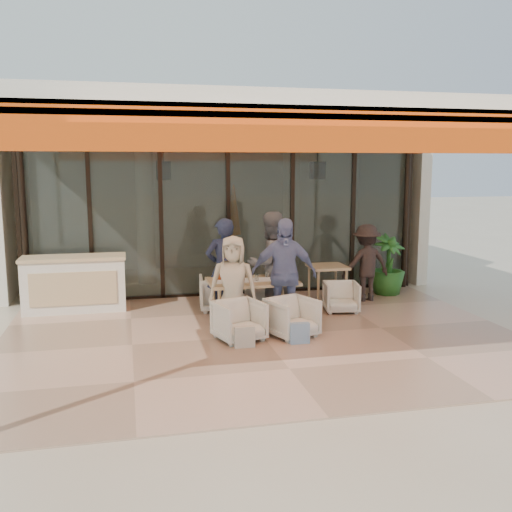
% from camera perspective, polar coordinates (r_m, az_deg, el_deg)
% --- Properties ---
extents(ground, '(70.00, 70.00, 0.00)m').
position_cam_1_polar(ground, '(9.03, 0.66, -8.14)').
color(ground, '#C6B293').
rests_on(ground, ground).
extents(terrace_floor, '(8.00, 6.00, 0.01)m').
position_cam_1_polar(terrace_floor, '(9.03, 0.66, -8.11)').
color(terrace_floor, tan).
rests_on(terrace_floor, ground).
extents(terrace_structure, '(8.00, 6.00, 3.40)m').
position_cam_1_polar(terrace_structure, '(8.38, 1.14, 13.03)').
color(terrace_structure, silver).
rests_on(terrace_structure, ground).
extents(glass_storefront, '(8.08, 0.10, 3.20)m').
position_cam_1_polar(glass_storefront, '(11.61, -2.80, 3.77)').
color(glass_storefront, '#9EADA3').
rests_on(glass_storefront, ground).
extents(interior_block, '(9.05, 3.62, 3.52)m').
position_cam_1_polar(interior_block, '(13.85, -4.49, 7.23)').
color(interior_block, silver).
rests_on(interior_block, ground).
extents(host_counter, '(1.85, 0.65, 1.04)m').
position_cam_1_polar(host_counter, '(10.93, -17.68, -2.65)').
color(host_counter, silver).
rests_on(host_counter, ground).
extents(dining_table, '(1.50, 0.90, 0.93)m').
position_cam_1_polar(dining_table, '(9.68, -0.39, -2.76)').
color(dining_table, tan).
rests_on(dining_table, ground).
extents(chair_far_left, '(0.77, 0.73, 0.73)m').
position_cam_1_polar(chair_far_left, '(10.57, -3.70, -3.54)').
color(chair_far_left, white).
rests_on(chair_far_left, ground).
extents(chair_far_right, '(0.82, 0.78, 0.70)m').
position_cam_1_polar(chair_far_right, '(10.74, 0.74, -3.40)').
color(chair_far_right, white).
rests_on(chair_far_right, ground).
extents(chair_near_left, '(0.82, 0.80, 0.69)m').
position_cam_1_polar(chair_near_left, '(8.76, -1.69, -6.32)').
color(chair_near_left, white).
rests_on(chair_near_left, ground).
extents(chair_near_right, '(0.86, 0.83, 0.69)m').
position_cam_1_polar(chair_near_right, '(8.96, 3.62, -5.99)').
color(chair_near_right, white).
rests_on(chair_near_right, ground).
extents(diner_navy, '(0.70, 0.52, 1.77)m').
position_cam_1_polar(diner_navy, '(9.99, -3.27, -1.25)').
color(diner_navy, '#1A1F3A').
rests_on(diner_navy, ground).
extents(diner_grey, '(1.10, 0.98, 1.87)m').
position_cam_1_polar(diner_grey, '(10.15, 1.41, -0.79)').
color(diner_grey, slate).
rests_on(diner_grey, ground).
extents(diner_cream, '(0.88, 0.69, 1.57)m').
position_cam_1_polar(diner_cream, '(9.14, -2.31, -2.85)').
color(diner_cream, beige).
rests_on(diner_cream, ground).
extents(diner_periwinkle, '(1.13, 0.60, 1.83)m').
position_cam_1_polar(diner_periwinkle, '(9.30, 2.78, -1.81)').
color(diner_periwinkle, '#6876AE').
rests_on(diner_periwinkle, ground).
extents(tote_bag_cream, '(0.30, 0.10, 0.34)m').
position_cam_1_polar(tote_bag_cream, '(8.44, -1.15, -8.17)').
color(tote_bag_cream, silver).
rests_on(tote_bag_cream, ground).
extents(tote_bag_blue, '(0.30, 0.10, 0.34)m').
position_cam_1_polar(tote_bag_blue, '(8.64, 4.36, -7.78)').
color(tote_bag_blue, '#99BFD8').
rests_on(tote_bag_blue, ground).
extents(side_table, '(0.70, 0.70, 0.74)m').
position_cam_1_polar(side_table, '(11.17, 7.16, -1.48)').
color(side_table, tan).
rests_on(side_table, ground).
extents(side_chair, '(0.70, 0.67, 0.62)m').
position_cam_1_polar(side_chair, '(10.55, 8.52, -3.95)').
color(side_chair, white).
rests_on(side_chair, ground).
extents(standing_woman, '(1.04, 0.66, 1.53)m').
position_cam_1_polar(standing_woman, '(11.38, 10.96, -0.72)').
color(standing_woman, black).
rests_on(standing_woman, ground).
extents(potted_palm, '(0.93, 0.93, 1.27)m').
position_cam_1_polar(potted_palm, '(12.08, 13.02, -0.87)').
color(potted_palm, '#1E5919').
rests_on(potted_palm, ground).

